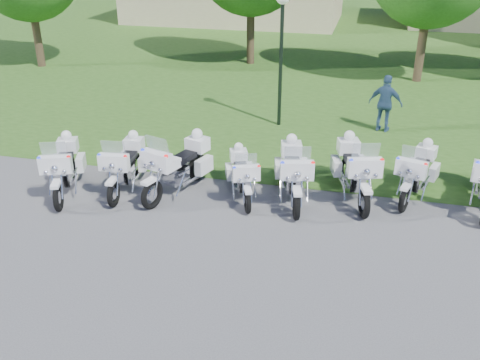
% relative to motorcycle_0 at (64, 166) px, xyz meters
% --- Properties ---
extents(ground, '(100.00, 100.00, 0.00)m').
position_rel_motorcycle_0_xyz_m(ground, '(3.68, -1.45, -0.68)').
color(ground, '#4F4F54').
rests_on(ground, ground).
extents(grass_lawn, '(100.00, 48.00, 0.01)m').
position_rel_motorcycle_0_xyz_m(grass_lawn, '(3.68, 25.55, -0.68)').
color(grass_lawn, '#2F561B').
rests_on(grass_lawn, ground).
extents(motorcycle_0, '(1.33, 2.32, 1.63)m').
position_rel_motorcycle_0_xyz_m(motorcycle_0, '(0.00, 0.00, 0.00)').
color(motorcycle_0, black).
rests_on(motorcycle_0, ground).
extents(motorcycle_1, '(0.91, 2.35, 1.58)m').
position_rel_motorcycle_0_xyz_m(motorcycle_1, '(1.41, 0.53, -0.02)').
color(motorcycle_1, black).
rests_on(motorcycle_1, ground).
extents(motorcycle_2, '(1.33, 2.49, 1.73)m').
position_rel_motorcycle_0_xyz_m(motorcycle_2, '(2.77, 0.70, 0.04)').
color(motorcycle_2, black).
rests_on(motorcycle_2, ground).
extents(motorcycle_3, '(1.17, 1.98, 1.40)m').
position_rel_motorcycle_0_xyz_m(motorcycle_3, '(4.36, 0.81, -0.10)').
color(motorcycle_3, black).
rests_on(motorcycle_3, ground).
extents(motorcycle_4, '(1.19, 2.47, 1.68)m').
position_rel_motorcycle_0_xyz_m(motorcycle_4, '(5.59, 1.00, 0.02)').
color(motorcycle_4, black).
rests_on(motorcycle_4, ground).
extents(motorcycle_5, '(1.29, 2.51, 1.73)m').
position_rel_motorcycle_0_xyz_m(motorcycle_5, '(7.02, 1.46, 0.04)').
color(motorcycle_5, black).
rests_on(motorcycle_5, ground).
extents(motorcycle_6, '(1.20, 2.25, 1.56)m').
position_rel_motorcycle_0_xyz_m(motorcycle_6, '(8.52, 1.85, -0.03)').
color(motorcycle_6, black).
rests_on(motorcycle_6, ground).
extents(lamp_post, '(0.44, 0.44, 4.32)m').
position_rel_motorcycle_0_xyz_m(lamp_post, '(4.34, 6.12, 2.57)').
color(lamp_post, black).
rests_on(lamp_post, ground).
extents(bystander_c, '(1.16, 0.70, 1.84)m').
position_rel_motorcycle_0_xyz_m(bystander_c, '(7.73, 6.33, 0.24)').
color(bystander_c, '#315076').
rests_on(bystander_c, ground).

